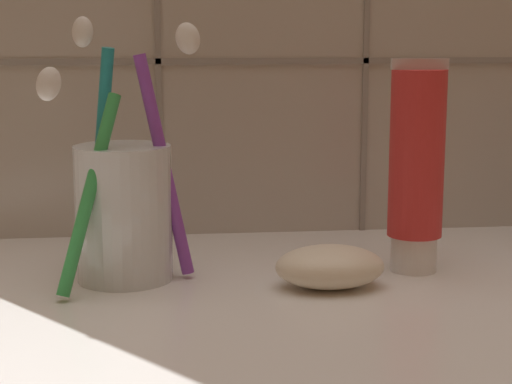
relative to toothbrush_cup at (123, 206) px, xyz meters
The scene contains 4 objects.
sink_counter 20.65cm from the toothbrush_cup, 15.70° to the right, with size 72.25×38.95×2.00cm, color white.
toothbrush_cup is the anchor object (origin of this frame).
toothpaste_tube 21.59cm from the toothbrush_cup, ahead, with size 4.24×4.04×15.76cm.
soap_bar 15.32cm from the toothbrush_cup, 14.21° to the right, with size 7.68×5.44×2.99cm, color silver.
Camera 1 is at (-15.89, -55.16, 19.44)cm, focal length 60.00 mm.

